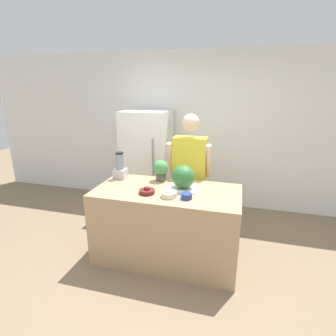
# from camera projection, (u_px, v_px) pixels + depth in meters

# --- Properties ---
(ground_plane) EXTENTS (14.00, 14.00, 0.00)m
(ground_plane) POSITION_uv_depth(u_px,v_px,m) (157.00, 278.00, 2.88)
(ground_plane) COLOR #7F6B51
(wall_back) EXTENTS (8.00, 0.06, 2.60)m
(wall_back) POSITION_uv_depth(u_px,v_px,m) (194.00, 131.00, 4.50)
(wall_back) COLOR white
(wall_back) RESTS_ON ground_plane
(counter_island) EXTENTS (1.67, 0.83, 0.88)m
(counter_island) POSITION_uv_depth(u_px,v_px,m) (167.00, 224.00, 3.14)
(counter_island) COLOR tan
(counter_island) RESTS_ON ground_plane
(refrigerator) EXTENTS (0.73, 0.76, 1.66)m
(refrigerator) POSITION_uv_depth(u_px,v_px,m) (148.00, 161.00, 4.43)
(refrigerator) COLOR white
(refrigerator) RESTS_ON ground_plane
(person) EXTENTS (0.58, 0.27, 1.69)m
(person) POSITION_uv_depth(u_px,v_px,m) (190.00, 175.00, 3.57)
(person) COLOR #4C608C
(person) RESTS_ON ground_plane
(cutting_board) EXTENTS (0.37, 0.29, 0.01)m
(cutting_board) POSITION_uv_depth(u_px,v_px,m) (183.00, 188.00, 3.03)
(cutting_board) COLOR white
(cutting_board) RESTS_ON counter_island
(watermelon) EXTENTS (0.27, 0.27, 0.27)m
(watermelon) POSITION_uv_depth(u_px,v_px,m) (183.00, 177.00, 2.99)
(watermelon) COLOR #2D6B33
(watermelon) RESTS_ON cutting_board
(bowl_cherries) EXTENTS (0.17, 0.17, 0.08)m
(bowl_cherries) POSITION_uv_depth(u_px,v_px,m) (147.00, 191.00, 2.90)
(bowl_cherries) COLOR #511E19
(bowl_cherries) RESTS_ON counter_island
(bowl_cream) EXTENTS (0.17, 0.17, 0.10)m
(bowl_cream) POSITION_uv_depth(u_px,v_px,m) (169.00, 194.00, 2.80)
(bowl_cream) COLOR beige
(bowl_cream) RESTS_ON counter_island
(bowl_small_blue) EXTENTS (0.12, 0.12, 0.06)m
(bowl_small_blue) POSITION_uv_depth(u_px,v_px,m) (187.00, 196.00, 2.76)
(bowl_small_blue) COLOR navy
(bowl_small_blue) RESTS_ON counter_island
(blender) EXTENTS (0.15, 0.15, 0.34)m
(blender) POSITION_uv_depth(u_px,v_px,m) (120.00, 168.00, 3.37)
(blender) COLOR #B7B7BC
(blender) RESTS_ON counter_island
(potted_plant) EXTENTS (0.19, 0.19, 0.27)m
(potted_plant) POSITION_uv_depth(u_px,v_px,m) (161.00, 169.00, 3.27)
(potted_plant) COLOR #514C47
(potted_plant) RESTS_ON counter_island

